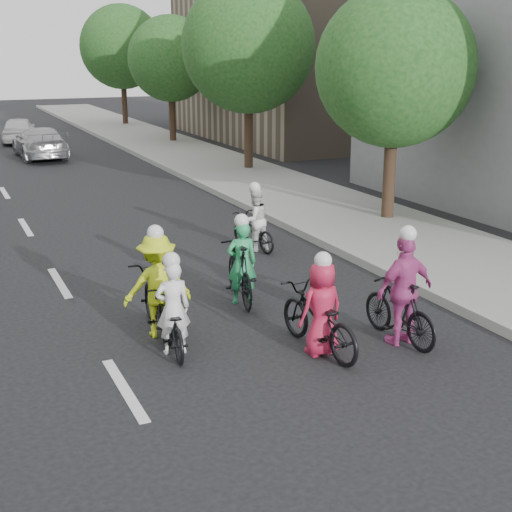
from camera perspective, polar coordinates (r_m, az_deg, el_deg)
ground at (r=9.93m, az=-10.48°, el=-10.45°), size 120.00×120.00×0.00m
sidewalk_right at (r=21.62m, az=3.54°, el=4.63°), size 4.00×80.00×0.15m
curb_right at (r=20.79m, az=-1.23°, el=4.23°), size 0.18×80.00×0.18m
bldg_se at (r=37.31m, az=4.42°, el=15.56°), size 10.00×14.00×8.00m
tree_r_0 at (r=18.71m, az=11.06°, el=14.57°), size 4.00×4.00×5.97m
tree_r_1 at (r=26.57m, az=-0.62°, el=16.46°), size 4.80×4.80×6.93m
tree_r_2 at (r=34.98m, az=-6.86°, el=15.40°), size 4.00×4.00×5.97m
tree_r_3 at (r=43.63m, az=-10.69°, el=16.11°), size 4.80×4.80×6.93m
cyclist_0 at (r=12.80m, az=-1.28°, el=-1.07°), size 0.86×1.91×1.65m
cyclist_1 at (r=11.23m, az=11.60°, el=-3.47°), size 1.05×1.71×1.89m
cyclist_2 at (r=11.43m, az=-7.95°, el=-3.08°), size 1.13×2.01×1.82m
cyclist_3 at (r=10.73m, az=5.07°, el=-4.83°), size 0.85×1.98×1.60m
cyclist_4 at (r=16.15m, az=-0.18°, el=2.41°), size 0.82×1.64×1.58m
cyclist_5 at (r=10.81m, az=-6.75°, el=-5.03°), size 0.78×1.69×1.58m
follow_car_lead at (r=31.44m, az=-16.91°, el=8.67°), size 1.90×4.48×1.29m
follow_car_trail at (r=37.08m, az=-18.44°, el=9.56°), size 2.12×3.88×1.25m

